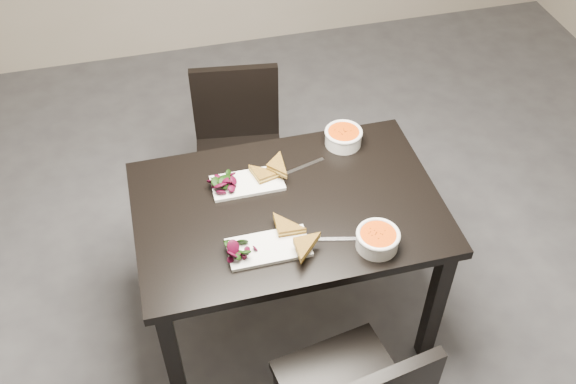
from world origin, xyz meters
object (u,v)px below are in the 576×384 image
object	(u,v)px
chair_far	(239,143)
soup_bowl_far	(343,136)
soup_bowl_near	(378,239)
plate_near	(269,248)
plate_far	(247,183)
table	(288,222)

from	to	relation	value
chair_far	soup_bowl_far	bearing A→B (deg)	-39.56
chair_far	soup_bowl_near	distance (m)	1.10
plate_near	plate_far	xyz separation A→B (m)	(-0.01, 0.35, -0.00)
chair_far	plate_near	xyz separation A→B (m)	(-0.06, -0.92, 0.27)
chair_far	soup_bowl_far	xyz separation A→B (m)	(0.39, -0.42, 0.31)
table	plate_near	bearing A→B (deg)	-121.77
soup_bowl_near	plate_far	xyz separation A→B (m)	(-0.40, 0.44, -0.03)
chair_far	plate_near	world-z (taller)	chair_far
chair_far	soup_bowl_near	xyz separation A→B (m)	(0.33, -1.01, 0.31)
soup_bowl_near	soup_bowl_far	xyz separation A→B (m)	(0.06, 0.58, 0.00)
table	chair_far	distance (m)	0.74
chair_far	soup_bowl_near	bearing A→B (deg)	-63.86
table	chair_far	size ratio (longest dim) A/B	1.41
soup_bowl_near	soup_bowl_far	world-z (taller)	same
soup_bowl_near	chair_far	bearing A→B (deg)	108.35
chair_far	plate_near	distance (m)	0.96
chair_far	soup_bowl_far	size ratio (longest dim) A/B	5.23
chair_far	plate_far	world-z (taller)	chair_far
table	plate_near	world-z (taller)	plate_near
plate_near	soup_bowl_far	world-z (taller)	soup_bowl_far
table	chair_far	world-z (taller)	chair_far
plate_near	soup_bowl_near	xyz separation A→B (m)	(0.39, -0.08, 0.03)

